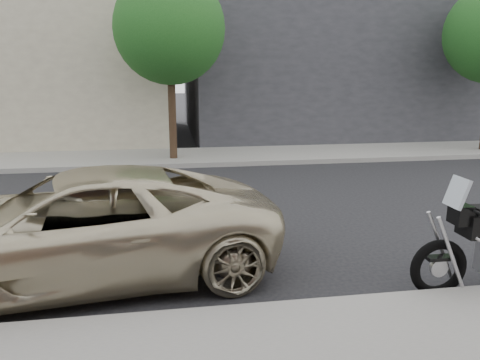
# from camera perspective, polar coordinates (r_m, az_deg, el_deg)

# --- Properties ---
(ground) EXTENTS (120.00, 120.00, 0.00)m
(ground) POSITION_cam_1_polar(r_m,az_deg,el_deg) (9.70, 4.74, -4.03)
(ground) COLOR black
(ground) RESTS_ON ground
(far_sidewalk) EXTENTS (44.00, 3.00, 0.15)m
(far_sidewalk) POSITION_cam_1_polar(r_m,az_deg,el_deg) (15.90, -0.89, 2.97)
(far_sidewalk) COLOR gray
(far_sidewalk) RESTS_ON ground
(far_building_dark) EXTENTS (16.00, 11.00, 7.00)m
(far_building_dark) POSITION_cam_1_polar(r_m,az_deg,el_deg) (24.34, 13.57, 14.16)
(far_building_dark) COLOR #2D2D33
(far_building_dark) RESTS_ON ground
(far_building_cream) EXTENTS (14.00, 11.00, 8.00)m
(far_building_cream) POSITION_cam_1_polar(r_m,az_deg,el_deg) (23.51, -26.77, 14.46)
(far_building_cream) COLOR #A19781
(far_building_cream) RESTS_ON ground
(street_tree_mid) EXTENTS (3.40, 3.40, 5.70)m
(street_tree_mid) POSITION_cam_1_polar(r_m,az_deg,el_deg) (15.06, -8.58, 17.80)
(street_tree_mid) COLOR #372619
(street_tree_mid) RESTS_ON far_sidewalk
(minivan) EXTENTS (5.74, 3.19, 1.52)m
(minivan) POSITION_cam_1_polar(r_m,az_deg,el_deg) (6.83, -19.20, -5.38)
(minivan) COLOR beige
(minivan) RESTS_ON ground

